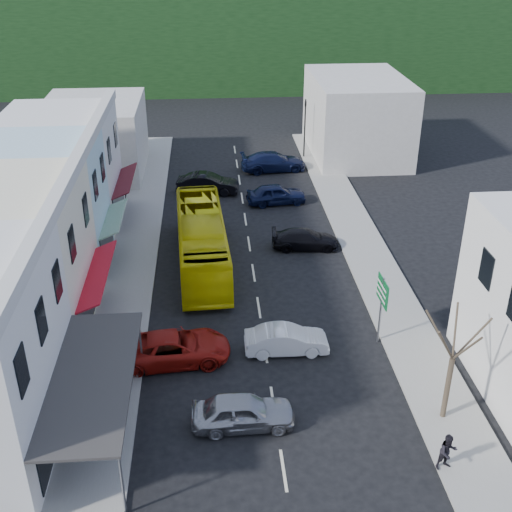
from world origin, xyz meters
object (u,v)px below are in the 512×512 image
at_px(bus, 202,242).
at_px(pedestrian_right, 448,451).
at_px(pedestrian_left, 123,339).
at_px(car_silver, 243,412).
at_px(direction_sign, 381,311).
at_px(street_tree, 452,359).
at_px(car_red, 174,349).
at_px(car_white, 286,340).
at_px(traffic_signal, 305,129).

bearing_deg(bus, pedestrian_right, -65.06).
distance_m(pedestrian_left, pedestrian_right, 15.81).
height_order(car_silver, direction_sign, direction_sign).
bearing_deg(street_tree, pedestrian_left, 158.34).
height_order(car_silver, car_red, same).
height_order(car_silver, pedestrian_left, pedestrian_left).
xyz_separation_m(bus, street_tree, (10.30, -14.91, 1.62)).
bearing_deg(car_white, car_silver, 154.46).
distance_m(car_silver, direction_sign, 9.22).
relative_size(direction_sign, traffic_signal, 0.70).
bearing_deg(direction_sign, car_silver, -144.20).
relative_size(car_white, pedestrian_left, 2.59).
height_order(pedestrian_left, traffic_signal, traffic_signal).
relative_size(pedestrian_right, direction_sign, 0.45).
relative_size(car_silver, street_tree, 0.69).
bearing_deg(car_white, pedestrian_left, 88.11).
distance_m(car_white, street_tree, 8.54).
bearing_deg(car_silver, pedestrian_left, 45.30).
relative_size(car_red, traffic_signal, 0.86).
relative_size(car_white, traffic_signal, 0.82).
bearing_deg(traffic_signal, bus, 74.82).
distance_m(direction_sign, traffic_signal, 28.89).
relative_size(bus, traffic_signal, 2.17).
height_order(car_red, street_tree, street_tree).
bearing_deg(bus, pedestrian_left, -115.73).
distance_m(bus, pedestrian_left, 10.07).
bearing_deg(car_silver, pedestrian_right, -112.74).
xyz_separation_m(pedestrian_left, traffic_signal, (13.16, 29.08, 1.68)).
distance_m(bus, pedestrian_right, 20.15).
bearing_deg(direction_sign, car_white, -176.30).
bearing_deg(traffic_signal, car_white, 89.94).
height_order(bus, direction_sign, direction_sign).
relative_size(bus, pedestrian_right, 6.82).
height_order(car_white, pedestrian_right, pedestrian_right).
distance_m(car_red, street_tree, 12.97).
relative_size(car_red, pedestrian_right, 2.71).
xyz_separation_m(bus, pedestrian_right, (9.40, -17.81, -0.55)).
height_order(car_white, traffic_signal, traffic_signal).
relative_size(bus, car_red, 2.52).
height_order(car_white, car_red, same).
bearing_deg(direction_sign, bus, 132.46).
bearing_deg(direction_sign, pedestrian_left, 178.91).
distance_m(pedestrian_right, street_tree, 3.74).
relative_size(car_white, car_red, 0.96).
distance_m(car_red, direction_sign, 10.39).
bearing_deg(street_tree, direction_sign, 103.47).
bearing_deg(bus, traffic_signal, 62.11).
height_order(pedestrian_right, traffic_signal, traffic_signal).
distance_m(street_tree, traffic_signal, 34.74).
bearing_deg(pedestrian_right, car_red, 130.77).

